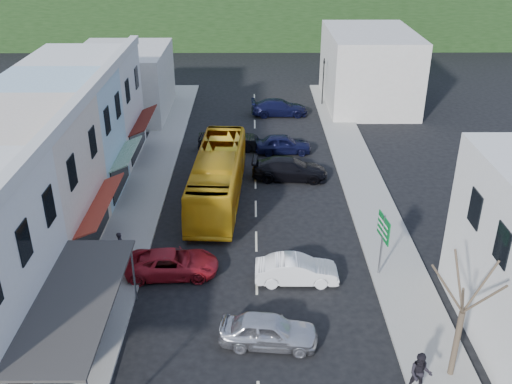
# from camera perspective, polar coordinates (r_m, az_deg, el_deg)

# --- Properties ---
(ground) EXTENTS (120.00, 120.00, 0.00)m
(ground) POSITION_cam_1_polar(r_m,az_deg,el_deg) (29.78, 0.07, -8.98)
(ground) COLOR black
(ground) RESTS_ON ground
(sidewalk_left) EXTENTS (3.00, 52.00, 0.15)m
(sidewalk_left) POSITION_cam_1_polar(r_m,az_deg,el_deg) (39.02, -11.12, -0.20)
(sidewalk_left) COLOR gray
(sidewalk_left) RESTS_ON ground
(sidewalk_right) EXTENTS (3.00, 52.00, 0.15)m
(sidewalk_right) POSITION_cam_1_polar(r_m,az_deg,el_deg) (39.09, 11.02, -0.14)
(sidewalk_right) COLOR gray
(sidewalk_right) RESTS_ON ground
(shopfront_row) EXTENTS (8.25, 30.00, 8.00)m
(shopfront_row) POSITION_cam_1_polar(r_m,az_deg,el_deg) (34.40, -21.30, 1.88)
(shopfront_row) COLOR beige
(shopfront_row) RESTS_ON ground
(distant_block_left) EXTENTS (8.00, 10.00, 6.00)m
(distant_block_left) POSITION_cam_1_polar(r_m,az_deg,el_deg) (54.49, -13.09, 10.64)
(distant_block_left) COLOR #B7B2A8
(distant_block_left) RESTS_ON ground
(distant_block_right) EXTENTS (8.00, 12.00, 7.00)m
(distant_block_right) POSITION_cam_1_polar(r_m,az_deg,el_deg) (57.08, 11.21, 12.05)
(distant_block_right) COLOR #B7B2A8
(distant_block_right) RESTS_ON ground
(bus) EXTENTS (3.13, 11.72, 3.10)m
(bus) POSITION_cam_1_polar(r_m,az_deg,el_deg) (37.20, -3.83, 1.42)
(bus) COLOR gold
(bus) RESTS_ON ground
(car_silver) EXTENTS (4.57, 2.26, 1.40)m
(car_silver) POSITION_cam_1_polar(r_m,az_deg,el_deg) (25.68, 1.27, -13.75)
(car_silver) COLOR silver
(car_silver) RESTS_ON ground
(car_white) EXTENTS (4.41, 1.83, 1.40)m
(car_white) POSITION_cam_1_polar(r_m,az_deg,el_deg) (29.50, 4.07, -7.79)
(car_white) COLOR white
(car_white) RESTS_ON ground
(car_red) EXTENTS (4.69, 2.13, 1.40)m
(car_red) POSITION_cam_1_polar(r_m,az_deg,el_deg) (30.29, -8.40, -7.02)
(car_red) COLOR maroon
(car_red) RESTS_ON ground
(car_black_near) EXTENTS (4.63, 2.18, 1.40)m
(car_black_near) POSITION_cam_1_polar(r_m,az_deg,el_deg) (40.43, 3.38, 2.24)
(car_black_near) COLOR black
(car_black_near) RESTS_ON ground
(car_navy_mid) EXTENTS (4.43, 1.86, 1.40)m
(car_navy_mid) POSITION_cam_1_polar(r_m,az_deg,el_deg) (44.81, 2.73, 4.76)
(car_navy_mid) COLOR black
(car_navy_mid) RESTS_ON ground
(car_black_far) EXTENTS (4.46, 1.95, 1.40)m
(car_black_far) POSITION_cam_1_polar(r_m,az_deg,el_deg) (45.49, -2.73, 5.10)
(car_black_far) COLOR black
(car_black_far) RESTS_ON ground
(car_navy_far) EXTENTS (4.56, 1.99, 1.40)m
(car_navy_far) POSITION_cam_1_polar(r_m,az_deg,el_deg) (53.37, 2.35, 8.39)
(car_navy_far) COLOR black
(car_navy_far) RESTS_ON ground
(pedestrian_left) EXTENTS (0.47, 0.65, 1.70)m
(pedestrian_left) POSITION_cam_1_polar(r_m,az_deg,el_deg) (31.92, -13.40, -4.99)
(pedestrian_left) COLOR black
(pedestrian_left) RESTS_ON sidewalk_left
(pedestrian_right) EXTENTS (0.79, 0.60, 1.70)m
(pedestrian_right) POSITION_cam_1_polar(r_m,az_deg,el_deg) (24.16, 16.07, -17.21)
(pedestrian_right) COLOR black
(pedestrian_right) RESTS_ON sidewalk_right
(direction_sign) EXTENTS (0.60, 1.67, 3.60)m
(direction_sign) POSITION_cam_1_polar(r_m,az_deg,el_deg) (29.97, 12.45, -5.31)
(direction_sign) COLOR #085D22
(direction_sign) RESTS_ON ground
(street_tree) EXTENTS (2.71, 2.71, 6.57)m
(street_tree) POSITION_cam_1_polar(r_m,az_deg,el_deg) (23.92, 19.94, -11.23)
(street_tree) COLOR #3C2F22
(street_tree) RESTS_ON ground
(traffic_signal) EXTENTS (1.02, 1.20, 4.60)m
(traffic_signal) POSITION_cam_1_polar(r_m,az_deg,el_deg) (56.11, 6.72, 10.85)
(traffic_signal) COLOR black
(traffic_signal) RESTS_ON ground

